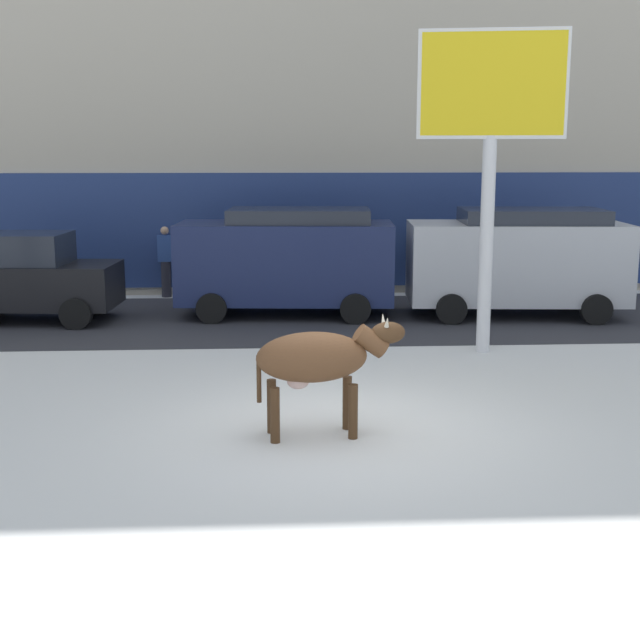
{
  "coord_description": "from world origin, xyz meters",
  "views": [
    {
      "loc": [
        -0.96,
        -10.86,
        3.57
      ],
      "look_at": [
        -0.22,
        1.72,
        1.1
      ],
      "focal_mm": 49.08,
      "sensor_mm": 36.0,
      "label": 1
    }
  ],
  "objects": [
    {
      "name": "ground_plane",
      "position": [
        0.0,
        0.0,
        0.0
      ],
      "size": [
        120.0,
        120.0,
        0.0
      ],
      "primitive_type": "plane",
      "color": "white"
    },
    {
      "name": "road_strip",
      "position": [
        0.0,
        7.51,
        0.0
      ],
      "size": [
        60.0,
        5.6,
        0.01
      ],
      "primitive_type": "cube",
      "color": "#333338",
      "rests_on": "ground"
    },
    {
      "name": "building_facade",
      "position": [
        0.0,
        13.83,
        6.48
      ],
      "size": [
        44.0,
        6.1,
        13.0
      ],
      "color": "#BCB29E",
      "rests_on": "ground"
    },
    {
      "name": "cow_brown",
      "position": [
        -0.37,
        -0.27,
        0.99
      ],
      "size": [
        1.92,
        0.74,
        1.54
      ],
      "color": "brown",
      "rests_on": "ground"
    },
    {
      "name": "billboard",
      "position": [
        2.85,
        4.22,
        4.31
      ],
      "size": [
        2.51,
        0.66,
        5.56
      ],
      "color": "silver",
      "rests_on": "ground"
    },
    {
      "name": "car_black_hatchback",
      "position": [
        -5.96,
        7.59,
        0.93
      ],
      "size": [
        3.62,
        2.13,
        1.86
      ],
      "color": "black",
      "rests_on": "ground"
    },
    {
      "name": "car_navy_van",
      "position": [
        -0.57,
        7.93,
        1.24
      ],
      "size": [
        4.73,
        2.39,
        2.32
      ],
      "color": "#19234C",
      "rests_on": "ground"
    },
    {
      "name": "car_silver_van",
      "position": [
        4.39,
        7.56,
        1.24
      ],
      "size": [
        4.73,
        2.39,
        2.32
      ],
      "color": "#B7BABF",
      "rests_on": "ground"
    },
    {
      "name": "pedestrian_near_billboard",
      "position": [
        2.88,
        10.52,
        0.88
      ],
      "size": [
        0.36,
        0.24,
        1.73
      ],
      "color": "#282833",
      "rests_on": "ground"
    },
    {
      "name": "pedestrian_by_cars",
      "position": [
        4.38,
        10.52,
        0.88
      ],
      "size": [
        0.36,
        0.24,
        1.73
      ],
      "color": "#282833",
      "rests_on": "ground"
    },
    {
      "name": "pedestrian_far_left",
      "position": [
        -3.48,
        10.52,
        0.88
      ],
      "size": [
        0.36,
        0.24,
        1.73
      ],
      "color": "#282833",
      "rests_on": "ground"
    }
  ]
}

